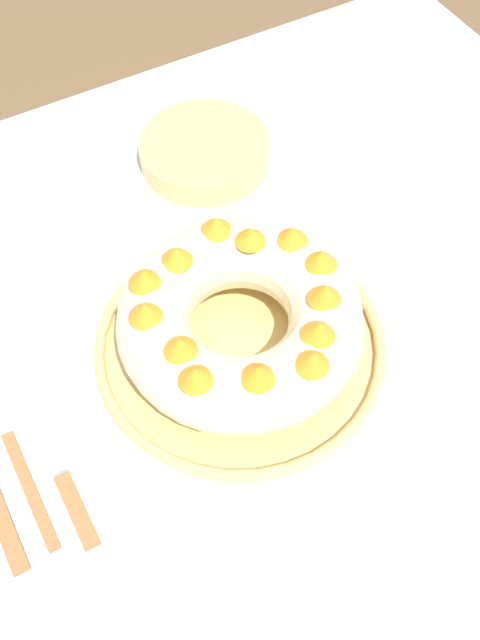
# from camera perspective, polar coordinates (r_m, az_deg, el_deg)

# --- Properties ---
(ground_plane) EXTENTS (8.00, 8.00, 0.00)m
(ground_plane) POSITION_cam_1_polar(r_m,az_deg,el_deg) (1.53, 0.51, -17.38)
(ground_plane) COLOR brown
(dining_table) EXTENTS (1.13, 0.95, 0.78)m
(dining_table) POSITION_cam_1_polar(r_m,az_deg,el_deg) (0.92, 0.81, -5.16)
(dining_table) COLOR silver
(dining_table) RESTS_ON ground_plane
(serving_dish) EXTENTS (0.31, 0.31, 0.03)m
(serving_dish) POSITION_cam_1_polar(r_m,az_deg,el_deg) (0.80, 0.00, -2.06)
(serving_dish) COLOR tan
(serving_dish) RESTS_ON dining_table
(bundt_cake) EXTENTS (0.25, 0.25, 0.09)m
(bundt_cake) POSITION_cam_1_polar(r_m,az_deg,el_deg) (0.75, 0.00, 0.10)
(bundt_cake) COLOR beige
(bundt_cake) RESTS_ON serving_dish
(fork) EXTENTS (0.02, 0.18, 0.01)m
(fork) POSITION_cam_1_polar(r_m,az_deg,el_deg) (0.78, -16.71, -9.86)
(fork) COLOR #936038
(fork) RESTS_ON dining_table
(cake_knife) EXTENTS (0.02, 0.17, 0.01)m
(cake_knife) POSITION_cam_1_polar(r_m,az_deg,el_deg) (0.76, -13.35, -11.71)
(cake_knife) COLOR #936038
(cake_knife) RESTS_ON dining_table
(side_bowl) EXTENTS (0.17, 0.17, 0.03)m
(side_bowl) POSITION_cam_1_polar(r_m,az_deg,el_deg) (0.99, -2.70, 12.69)
(side_bowl) COLOR tan
(side_bowl) RESTS_ON dining_table
(napkin) EXTENTS (0.20, 0.16, 0.00)m
(napkin) POSITION_cam_1_polar(r_m,az_deg,el_deg) (0.90, 15.86, 3.32)
(napkin) COLOR white
(napkin) RESTS_ON dining_table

